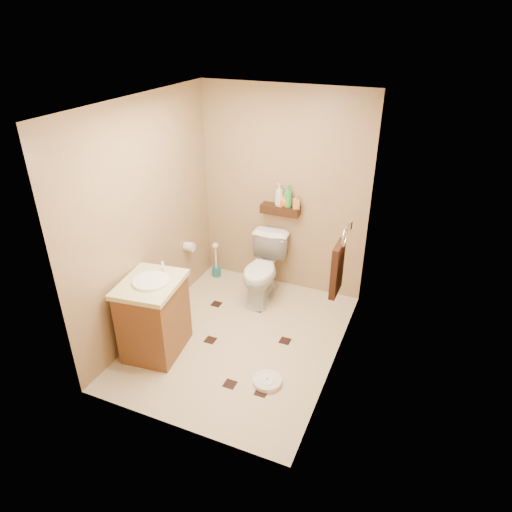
% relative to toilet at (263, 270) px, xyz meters
% --- Properties ---
extents(ground, '(2.50, 2.50, 0.00)m').
position_rel_toilet_xyz_m(ground, '(0.07, -0.83, -0.38)').
color(ground, '#C5B690').
rests_on(ground, ground).
extents(wall_back, '(2.00, 0.04, 2.40)m').
position_rel_toilet_xyz_m(wall_back, '(0.07, 0.42, 0.82)').
color(wall_back, '#9E835A').
rests_on(wall_back, ground).
extents(wall_front, '(2.00, 0.04, 2.40)m').
position_rel_toilet_xyz_m(wall_front, '(0.07, -2.08, 0.82)').
color(wall_front, '#9E835A').
rests_on(wall_front, ground).
extents(wall_left, '(0.04, 2.50, 2.40)m').
position_rel_toilet_xyz_m(wall_left, '(-0.93, -0.83, 0.82)').
color(wall_left, '#9E835A').
rests_on(wall_left, ground).
extents(wall_right, '(0.04, 2.50, 2.40)m').
position_rel_toilet_xyz_m(wall_right, '(1.07, -0.83, 0.82)').
color(wall_right, '#9E835A').
rests_on(wall_right, ground).
extents(ceiling, '(2.00, 2.50, 0.02)m').
position_rel_toilet_xyz_m(ceiling, '(0.07, -0.83, 2.02)').
color(ceiling, white).
rests_on(ceiling, wall_back).
extents(wall_shelf, '(0.46, 0.14, 0.10)m').
position_rel_toilet_xyz_m(wall_shelf, '(0.07, 0.34, 0.64)').
color(wall_shelf, '#391B0F').
rests_on(wall_shelf, wall_back).
extents(floor_accents, '(1.13, 1.32, 0.01)m').
position_rel_toilet_xyz_m(floor_accents, '(0.13, -0.87, -0.38)').
color(floor_accents, black).
rests_on(floor_accents, ground).
extents(toilet, '(0.48, 0.77, 0.76)m').
position_rel_toilet_xyz_m(toilet, '(0.00, 0.00, 0.00)').
color(toilet, white).
rests_on(toilet, ground).
extents(vanity, '(0.62, 0.72, 0.92)m').
position_rel_toilet_xyz_m(vanity, '(-0.63, -1.30, 0.03)').
color(vanity, brown).
rests_on(vanity, ground).
extents(bathroom_scale, '(0.34, 0.34, 0.05)m').
position_rel_toilet_xyz_m(bathroom_scale, '(0.59, -1.33, -0.35)').
color(bathroom_scale, white).
rests_on(bathroom_scale, ground).
extents(toilet_brush, '(0.11, 0.11, 0.48)m').
position_rel_toilet_xyz_m(toilet_brush, '(-0.75, 0.24, -0.21)').
color(toilet_brush, '#1B696D').
rests_on(toilet_brush, ground).
extents(towel_ring, '(0.12, 0.30, 0.76)m').
position_rel_toilet_xyz_m(towel_ring, '(0.99, -0.58, 0.56)').
color(towel_ring, silver).
rests_on(towel_ring, wall_right).
extents(toilet_paper, '(0.12, 0.11, 0.12)m').
position_rel_toilet_xyz_m(toilet_paper, '(-0.87, -0.18, 0.22)').
color(toilet_paper, white).
rests_on(toilet_paper, wall_left).
extents(bottle_a, '(0.14, 0.14, 0.26)m').
position_rel_toilet_xyz_m(bottle_a, '(0.06, 0.34, 0.82)').
color(bottle_a, silver).
rests_on(bottle_a, wall_shelf).
extents(bottle_b, '(0.10, 0.10, 0.15)m').
position_rel_toilet_xyz_m(bottle_b, '(0.10, 0.34, 0.77)').
color(bottle_b, '#FFB135').
rests_on(bottle_b, wall_shelf).
extents(bottle_c, '(0.18, 0.18, 0.16)m').
position_rel_toilet_xyz_m(bottle_c, '(0.13, 0.34, 0.77)').
color(bottle_c, orange).
rests_on(bottle_c, wall_shelf).
extents(bottle_d, '(0.12, 0.12, 0.26)m').
position_rel_toilet_xyz_m(bottle_d, '(0.16, 0.34, 0.82)').
color(bottle_d, green).
rests_on(bottle_d, wall_shelf).
extents(bottle_e, '(0.10, 0.10, 0.17)m').
position_rel_toilet_xyz_m(bottle_e, '(0.26, 0.34, 0.77)').
color(bottle_e, '#CC8844').
rests_on(bottle_e, wall_shelf).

